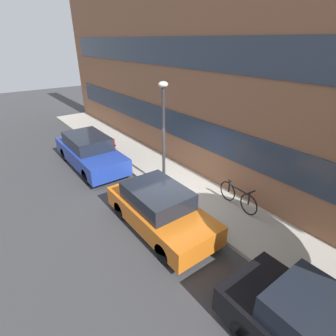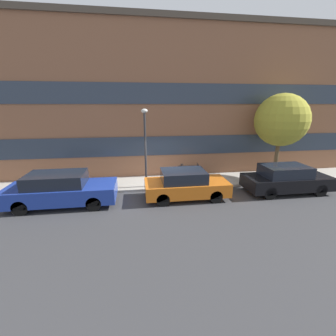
{
  "view_description": "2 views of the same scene",
  "coord_description": "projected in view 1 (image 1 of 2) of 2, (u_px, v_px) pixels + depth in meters",
  "views": [
    {
      "loc": [
        6.17,
        -4.76,
        5.27
      ],
      "look_at": [
        -0.38,
        0.14,
        1.24
      ],
      "focal_mm": 28.0,
      "sensor_mm": 36.0,
      "label": 1
    },
    {
      "loc": [
        -1.41,
        -10.65,
        4.27
      ],
      "look_at": [
        0.13,
        0.16,
        1.15
      ],
      "focal_mm": 24.0,
      "sensor_mm": 36.0,
      "label": 2
    }
  ],
  "objects": [
    {
      "name": "sidewalk_strip",
      "position": [
        194.0,
        193.0,
        9.88
      ],
      "size": [
        28.0,
        2.2,
        0.13
      ],
      "color": "#A8A399",
      "rests_on": "ground_plane"
    },
    {
      "name": "parked_car_orange",
      "position": [
        160.0,
        209.0,
        7.9
      ],
      "size": [
        3.83,
        1.67,
        1.35
      ],
      "color": "#D16619",
      "rests_on": "ground_plane"
    },
    {
      "name": "bicycle",
      "position": [
        238.0,
        196.0,
        8.79
      ],
      "size": [
        1.69,
        0.44,
        0.82
      ],
      "rotation": [
        0.0,
        0.0,
        -0.1
      ],
      "color": "black",
      "rests_on": "sidewalk_strip"
    },
    {
      "name": "parked_car_blue",
      "position": [
        90.0,
        151.0,
        11.81
      ],
      "size": [
        4.54,
        1.73,
        1.45
      ],
      "color": "#1E3899",
      "rests_on": "ground_plane"
    },
    {
      "name": "lamp_post",
      "position": [
        164.0,
        125.0,
        9.07
      ],
      "size": [
        0.32,
        0.32,
        3.93
      ],
      "color": "#2D2D30",
      "rests_on": "sidewalk_strip"
    },
    {
      "name": "fire_hydrant",
      "position": [
        113.0,
        144.0,
        13.35
      ],
      "size": [
        0.45,
        0.25,
        0.65
      ],
      "color": "red",
      "rests_on": "sidewalk_strip"
    },
    {
      "name": "ground_plane",
      "position": [
        171.0,
        204.0,
        9.32
      ],
      "size": [
        56.0,
        56.0,
        0.0
      ],
      "primitive_type": "plane",
      "color": "#38383A"
    },
    {
      "name": "rowhouse_facade",
      "position": [
        234.0,
        68.0,
        8.8
      ],
      "size": [
        28.0,
        1.02,
        8.77
      ],
      "color": "brown",
      "rests_on": "ground_plane"
    }
  ]
}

